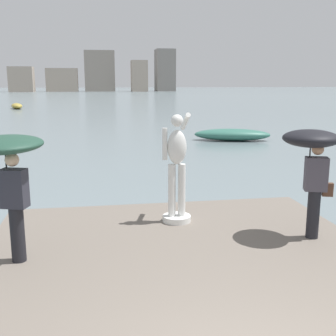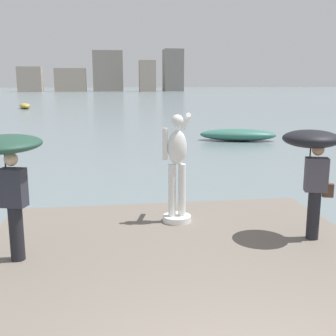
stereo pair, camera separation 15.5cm
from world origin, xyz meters
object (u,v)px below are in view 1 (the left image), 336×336
at_px(statue_white_figure, 177,172).
at_px(onlooker_left, 7,159).
at_px(boat_far, 232,135).
at_px(boat_near, 17,106).
at_px(onlooker_right, 312,152).

distance_m(statue_white_figure, onlooker_left, 3.27).
relative_size(statue_white_figure, boat_far, 0.50).
bearing_deg(boat_near, statue_white_figure, -76.22).
relative_size(statue_white_figure, boat_near, 0.62).
distance_m(statue_white_figure, boat_near, 46.28).
bearing_deg(boat_near, boat_far, -61.50).
distance_m(statue_white_figure, onlooker_right, 2.57).
height_order(statue_white_figure, boat_far, statue_white_figure).
bearing_deg(boat_far, onlooker_right, -103.06).
height_order(boat_near, boat_far, boat_near).
bearing_deg(onlooker_left, statue_white_figure, 26.48).
xyz_separation_m(onlooker_right, boat_far, (3.55, 15.32, -1.64)).
bearing_deg(boat_far, boat_near, 118.50).
distance_m(onlooker_left, boat_far, 17.82).
distance_m(onlooker_left, boat_near, 47.11).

